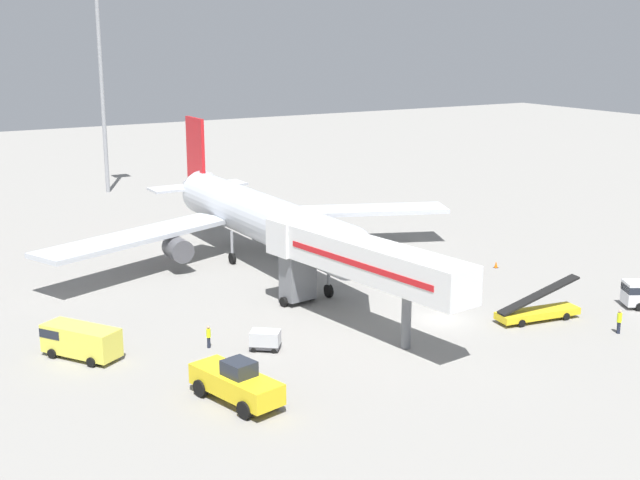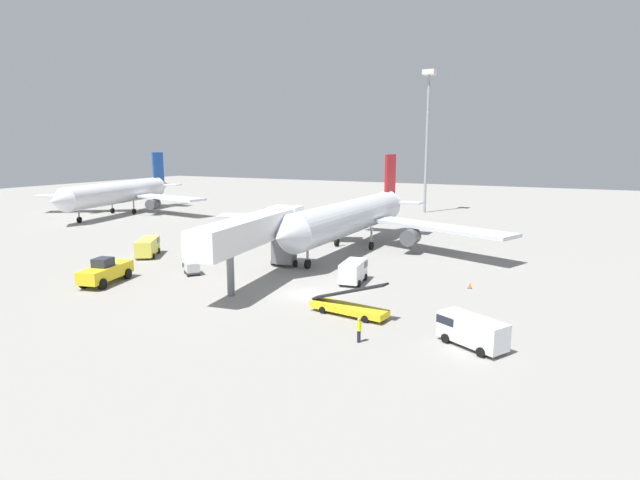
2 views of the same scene
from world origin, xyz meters
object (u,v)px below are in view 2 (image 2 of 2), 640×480
(pushback_tug, at_px, (105,271))
(airplane_background, at_px, (120,192))
(baggage_cart_mid_left, at_px, (192,268))
(apron_light_mast, at_px, (428,117))
(belt_loader_truck, at_px, (349,306))
(service_van_near_right, at_px, (354,270))
(jet_bridge, at_px, (257,231))
(airplane_at_gate, at_px, (353,216))
(safety_cone_alpha, at_px, (470,285))
(ground_crew_worker_midground, at_px, (183,260))
(ground_crew_worker_foreground, at_px, (359,329))
(service_van_rear_right, at_px, (470,330))
(service_van_far_left, at_px, (148,246))

(pushback_tug, xyz_separation_m, airplane_background, (-42.21, 40.82, 3.23))
(baggage_cart_mid_left, bearing_deg, apron_light_mast, 82.83)
(belt_loader_truck, bearing_deg, service_van_near_right, 110.93)
(jet_bridge, bearing_deg, pushback_tug, -148.99)
(airplane_at_gate, xyz_separation_m, safety_cone_alpha, (18.43, -13.41, -4.20))
(ground_crew_worker_midground, xyz_separation_m, safety_cone_alpha, (31.77, 5.69, -0.57))
(belt_loader_truck, xyz_separation_m, ground_crew_worker_foreground, (3.08, -5.21, 0.20))
(safety_cone_alpha, bearing_deg, service_van_near_right, -164.69)
(jet_bridge, bearing_deg, ground_crew_worker_foreground, -35.17)
(service_van_rear_right, xyz_separation_m, baggage_cart_mid_left, (-31.40, 7.41, -0.46))
(service_van_near_right, bearing_deg, baggage_cart_mid_left, -163.97)
(ground_crew_worker_foreground, bearing_deg, belt_loader_truck, 120.56)
(airplane_background, bearing_deg, belt_loader_truck, -29.57)
(service_van_far_left, distance_m, ground_crew_worker_midground, 8.81)
(service_van_rear_right, relative_size, apron_light_mast, 0.18)
(apron_light_mast, bearing_deg, safety_cone_alpha, -70.31)
(service_van_near_right, bearing_deg, pushback_tug, -152.34)
(airplane_background, xyz_separation_m, apron_light_mast, (55.78, 30.91, 15.41))
(jet_bridge, xyz_separation_m, belt_loader_truck, (13.08, -6.17, -4.50))
(jet_bridge, xyz_separation_m, pushback_tug, (-13.37, -8.04, -4.01))
(service_van_rear_right, xyz_separation_m, service_van_near_right, (-14.19, 12.35, 0.04))
(service_van_far_left, height_order, safety_cone_alpha, service_van_far_left)
(pushback_tug, relative_size, ground_crew_worker_foreground, 3.77)
(belt_loader_truck, bearing_deg, ground_crew_worker_midground, 163.10)
(pushback_tug, relative_size, service_van_rear_right, 1.31)
(ground_crew_worker_foreground, distance_m, airplane_background, 84.31)
(service_van_far_left, bearing_deg, service_van_near_right, -0.46)
(belt_loader_truck, bearing_deg, apron_light_mast, 100.45)
(ground_crew_worker_foreground, distance_m, apron_light_mast, 79.04)
(pushback_tug, relative_size, safety_cone_alpha, 11.40)
(belt_loader_truck, xyz_separation_m, airplane_background, (-68.66, 38.95, 3.71))
(baggage_cart_mid_left, relative_size, airplane_background, 0.06)
(ground_crew_worker_foreground, relative_size, apron_light_mast, 0.06)
(service_van_rear_right, bearing_deg, ground_crew_worker_midground, 164.30)
(service_van_rear_right, distance_m, apron_light_mast, 78.13)
(airplane_at_gate, height_order, service_van_near_right, airplane_at_gate)
(airplane_at_gate, relative_size, service_van_near_right, 9.24)
(airplane_background, bearing_deg, service_van_near_right, -24.07)
(pushback_tug, height_order, service_van_far_left, pushback_tug)
(pushback_tug, bearing_deg, safety_cone_alpha, 23.79)
(ground_crew_worker_midground, height_order, apron_light_mast, apron_light_mast)
(service_van_rear_right, bearing_deg, safety_cone_alpha, 100.73)
(ground_crew_worker_midground, bearing_deg, baggage_cart_mid_left, -35.36)
(service_van_near_right, height_order, ground_crew_worker_foreground, service_van_near_right)
(belt_loader_truck, xyz_separation_m, baggage_cart_mid_left, (-21.03, 5.05, 0.00))
(ground_crew_worker_foreground, bearing_deg, service_van_rear_right, 21.35)
(safety_cone_alpha, bearing_deg, ground_crew_worker_midground, -169.85)
(service_van_far_left, height_order, service_van_rear_right, service_van_far_left)
(service_van_rear_right, relative_size, ground_crew_worker_foreground, 2.88)
(safety_cone_alpha, distance_m, airplane_background, 80.49)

